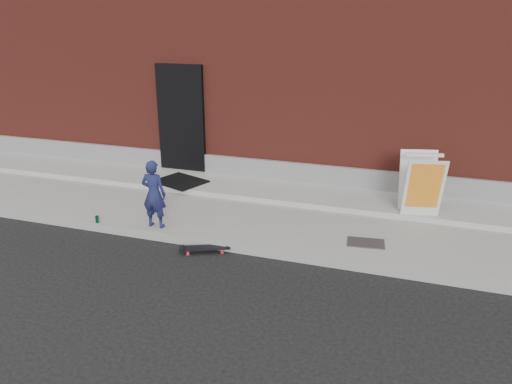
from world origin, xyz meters
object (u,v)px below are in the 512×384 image
at_px(soda_can, 97,219).
at_px(pizza_sign, 421,184).
at_px(child, 154,194).
at_px(skateboard, 205,248).

bearing_deg(soda_can, pizza_sign, 20.49).
bearing_deg(soda_can, child, 10.06).
bearing_deg(child, skateboard, 159.65).
bearing_deg(pizza_sign, skateboard, -145.86).
relative_size(child, skateboard, 1.49).
height_order(child, pizza_sign, pizza_sign).
height_order(pizza_sign, soda_can, pizza_sign).
relative_size(pizza_sign, soda_can, 8.76).
height_order(skateboard, soda_can, soda_can).
bearing_deg(child, soda_can, 8.33).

